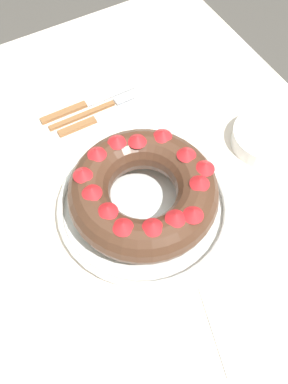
{
  "coord_description": "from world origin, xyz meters",
  "views": [
    {
      "loc": [
        0.39,
        -0.21,
        1.5
      ],
      "look_at": [
        0.01,
        0.0,
        0.81
      ],
      "focal_mm": 42.0,
      "sensor_mm": 36.0,
      "label": 1
    }
  ],
  "objects": [
    {
      "name": "ground_plane",
      "position": [
        0.0,
        0.0,
        0.0
      ],
      "size": [
        8.0,
        8.0,
        0.0
      ],
      "primitive_type": "plane",
      "color": "#4C4742"
    },
    {
      "name": "dining_table",
      "position": [
        0.0,
        0.0,
        0.64
      ],
      "size": [
        1.16,
        0.93,
        0.75
      ],
      "color": "beige",
      "rests_on": "ground_plane"
    },
    {
      "name": "serving_dish",
      "position": [
        0.01,
        0.0,
        0.76
      ],
      "size": [
        0.33,
        0.33,
        0.03
      ],
      "color": "white",
      "rests_on": "dining_table"
    },
    {
      "name": "bundt_cake",
      "position": [
        0.01,
        0.0,
        0.82
      ],
      "size": [
        0.27,
        0.27,
        0.09
      ],
      "color": "#4C2D1E",
      "rests_on": "serving_dish"
    },
    {
      "name": "fork",
      "position": [
        -0.27,
        0.05,
        0.75
      ],
      "size": [
        0.02,
        0.22,
        0.01
      ],
      "rotation": [
        0.0,
        0.0,
        0.02
      ],
      "color": "#936038",
      "rests_on": "dining_table"
    },
    {
      "name": "serving_knife",
      "position": [
        -0.29,
        0.02,
        0.75
      ],
      "size": [
        0.02,
        0.24,
        0.01
      ],
      "rotation": [
        0.0,
        0.0,
        0.0
      ],
      "color": "#936038",
      "rests_on": "dining_table"
    },
    {
      "name": "cake_knife",
      "position": [
        -0.24,
        0.02,
        0.75
      ],
      "size": [
        0.02,
        0.19,
        0.01
      ],
      "rotation": [
        0.0,
        0.0,
        -0.03
      ],
      "color": "#936038",
      "rests_on": "dining_table"
    },
    {
      "name": "side_bowl",
      "position": [
        -0.01,
        0.31,
        0.76
      ],
      "size": [
        0.14,
        0.14,
        0.04
      ],
      "primitive_type": "cylinder",
      "color": "white",
      "rests_on": "dining_table"
    },
    {
      "name": "napkin",
      "position": [
        0.28,
        0.04,
        0.75
      ],
      "size": [
        0.18,
        0.15,
        0.0
      ],
      "primitive_type": "cube",
      "rotation": [
        0.0,
        0.0,
        -0.27
      ],
      "color": "white",
      "rests_on": "dining_table"
    }
  ]
}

